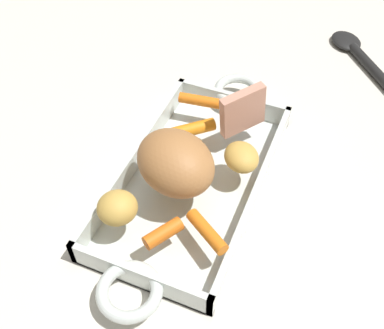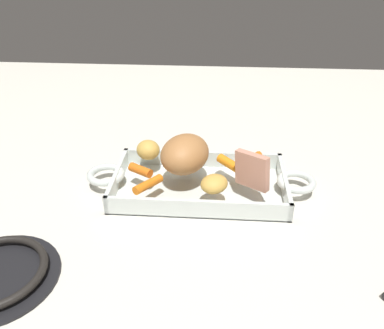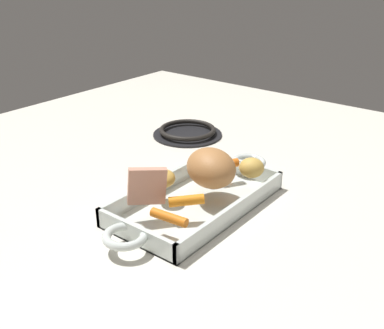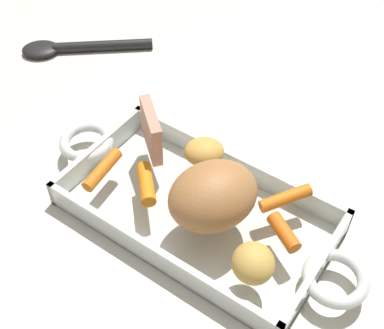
{
  "view_description": "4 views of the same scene",
  "coord_description": "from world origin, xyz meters",
  "px_view_note": "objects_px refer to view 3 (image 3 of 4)",
  "views": [
    {
      "loc": [
        -0.39,
        -0.16,
        0.53
      ],
      "look_at": [
        -0.03,
        -0.01,
        0.08
      ],
      "focal_mm": 43.08,
      "sensor_mm": 36.0,
      "label": 1
    },
    {
      "loc": [
        0.03,
        -0.69,
        0.47
      ],
      "look_at": [
        -0.01,
        -0.02,
        0.07
      ],
      "focal_mm": 37.45,
      "sensor_mm": 36.0,
      "label": 2
    },
    {
      "loc": [
        0.64,
        0.5,
        0.46
      ],
      "look_at": [
        -0.02,
        -0.03,
        0.08
      ],
      "focal_mm": 43.5,
      "sensor_mm": 36.0,
      "label": 3
    },
    {
      "loc": [
        -0.24,
        0.35,
        0.56
      ],
      "look_at": [
        0.02,
        -0.02,
        0.07
      ],
      "focal_mm": 48.71,
      "sensor_mm": 36.0,
      "label": 4
    }
  ],
  "objects_px": {
    "baby_carrot_northwest": "(203,162)",
    "baby_carrot_center_left": "(227,164)",
    "roast_slice_thin": "(147,186)",
    "pork_roast": "(211,168)",
    "baby_carrot_southwest": "(169,217)",
    "potato_golden_small": "(163,178)",
    "potato_halved": "(252,168)",
    "stove_burner_rear": "(188,132)",
    "baby_carrot_northeast": "(186,201)",
    "roasting_dish": "(196,200)"
  },
  "relations": [
    {
      "from": "stove_burner_rear",
      "to": "baby_carrot_northeast",
      "type": "bearing_deg",
      "value": 38.62
    },
    {
      "from": "pork_roast",
      "to": "stove_burner_rear",
      "type": "relative_size",
      "value": 0.59
    },
    {
      "from": "baby_carrot_center_left",
      "to": "pork_roast",
      "type": "bearing_deg",
      "value": 13.7
    },
    {
      "from": "potato_halved",
      "to": "potato_golden_small",
      "type": "distance_m",
      "value": 0.18
    },
    {
      "from": "stove_burner_rear",
      "to": "pork_roast",
      "type": "bearing_deg",
      "value": 45.78
    },
    {
      "from": "roasting_dish",
      "to": "potato_halved",
      "type": "height_order",
      "value": "potato_halved"
    },
    {
      "from": "roast_slice_thin",
      "to": "baby_carrot_northeast",
      "type": "height_order",
      "value": "roast_slice_thin"
    },
    {
      "from": "baby_carrot_northwest",
      "to": "potato_golden_small",
      "type": "bearing_deg",
      "value": -0.95
    },
    {
      "from": "roast_slice_thin",
      "to": "potato_halved",
      "type": "distance_m",
      "value": 0.23
    },
    {
      "from": "baby_carrot_northwest",
      "to": "baby_carrot_northeast",
      "type": "bearing_deg",
      "value": 27.57
    },
    {
      "from": "baby_carrot_northwest",
      "to": "potato_golden_small",
      "type": "xyz_separation_m",
      "value": [
        0.13,
        -0.0,
        0.01
      ]
    },
    {
      "from": "baby_carrot_center_left",
      "to": "baby_carrot_northwest",
      "type": "bearing_deg",
      "value": -64.16
    },
    {
      "from": "roast_slice_thin",
      "to": "baby_carrot_southwest",
      "type": "relative_size",
      "value": 0.99
    },
    {
      "from": "baby_carrot_southwest",
      "to": "stove_burner_rear",
      "type": "xyz_separation_m",
      "value": [
        -0.43,
        -0.3,
        -0.04
      ]
    },
    {
      "from": "roast_slice_thin",
      "to": "potato_golden_small",
      "type": "xyz_separation_m",
      "value": [
        -0.07,
        -0.02,
        -0.02
      ]
    },
    {
      "from": "pork_roast",
      "to": "baby_carrot_center_left",
      "type": "height_order",
      "value": "pork_roast"
    },
    {
      "from": "pork_roast",
      "to": "baby_carrot_northeast",
      "type": "distance_m",
      "value": 0.1
    },
    {
      "from": "baby_carrot_southwest",
      "to": "stove_burner_rear",
      "type": "relative_size",
      "value": 0.37
    },
    {
      "from": "roast_slice_thin",
      "to": "pork_roast",
      "type": "bearing_deg",
      "value": 159.73
    },
    {
      "from": "potato_golden_small",
      "to": "stove_burner_rear",
      "type": "distance_m",
      "value": 0.39
    },
    {
      "from": "baby_carrot_center_left",
      "to": "stove_burner_rear",
      "type": "relative_size",
      "value": 0.27
    },
    {
      "from": "baby_carrot_northwest",
      "to": "baby_carrot_center_left",
      "type": "bearing_deg",
      "value": 115.84
    },
    {
      "from": "roast_slice_thin",
      "to": "potato_halved",
      "type": "relative_size",
      "value": 1.35
    },
    {
      "from": "baby_carrot_northeast",
      "to": "potato_golden_small",
      "type": "relative_size",
      "value": 1.2
    },
    {
      "from": "baby_carrot_center_left",
      "to": "baby_carrot_northwest",
      "type": "relative_size",
      "value": 0.74
    },
    {
      "from": "baby_carrot_southwest",
      "to": "pork_roast",
      "type": "bearing_deg",
      "value": -170.52
    },
    {
      "from": "roast_slice_thin",
      "to": "baby_carrot_center_left",
      "type": "bearing_deg",
      "value": 172.96
    },
    {
      "from": "baby_carrot_southwest",
      "to": "potato_halved",
      "type": "distance_m",
      "value": 0.24
    },
    {
      "from": "baby_carrot_northwest",
      "to": "potato_halved",
      "type": "bearing_deg",
      "value": 98.96
    },
    {
      "from": "roasting_dish",
      "to": "potato_golden_small",
      "type": "distance_m",
      "value": 0.08
    },
    {
      "from": "pork_roast",
      "to": "roast_slice_thin",
      "type": "bearing_deg",
      "value": -20.27
    },
    {
      "from": "roast_slice_thin",
      "to": "baby_carrot_northeast",
      "type": "xyz_separation_m",
      "value": [
        -0.04,
        0.06,
        -0.03
      ]
    },
    {
      "from": "pork_roast",
      "to": "baby_carrot_northwest",
      "type": "height_order",
      "value": "pork_roast"
    },
    {
      "from": "baby_carrot_center_left",
      "to": "baby_carrot_southwest",
      "type": "height_order",
      "value": "baby_carrot_center_left"
    },
    {
      "from": "pork_roast",
      "to": "baby_carrot_southwest",
      "type": "relative_size",
      "value": 1.61
    },
    {
      "from": "pork_roast",
      "to": "baby_carrot_center_left",
      "type": "relative_size",
      "value": 2.22
    },
    {
      "from": "baby_carrot_northeast",
      "to": "potato_golden_small",
      "type": "xyz_separation_m",
      "value": [
        -0.03,
        -0.09,
        0.01
      ]
    },
    {
      "from": "roasting_dish",
      "to": "potato_halved",
      "type": "distance_m",
      "value": 0.13
    },
    {
      "from": "roast_slice_thin",
      "to": "baby_carrot_northeast",
      "type": "bearing_deg",
      "value": 121.54
    },
    {
      "from": "pork_roast",
      "to": "baby_carrot_northeast",
      "type": "xyz_separation_m",
      "value": [
        0.09,
        0.01,
        -0.03
      ]
    },
    {
      "from": "roasting_dish",
      "to": "stove_burner_rear",
      "type": "distance_m",
      "value": 0.4
    },
    {
      "from": "potato_halved",
      "to": "roast_slice_thin",
      "type": "bearing_deg",
      "value": -23.21
    },
    {
      "from": "pork_roast",
      "to": "potato_golden_small",
      "type": "xyz_separation_m",
      "value": [
        0.06,
        -0.07,
        -0.02
      ]
    },
    {
      "from": "potato_golden_small",
      "to": "pork_roast",
      "type": "bearing_deg",
      "value": 130.39
    },
    {
      "from": "roast_slice_thin",
      "to": "baby_carrot_northwest",
      "type": "height_order",
      "value": "roast_slice_thin"
    },
    {
      "from": "pork_roast",
      "to": "stove_burner_rear",
      "type": "xyz_separation_m",
      "value": [
        -0.27,
        -0.28,
        -0.07
      ]
    },
    {
      "from": "pork_roast",
      "to": "baby_carrot_northwest",
      "type": "relative_size",
      "value": 1.65
    },
    {
      "from": "baby_carrot_northeast",
      "to": "potato_golden_small",
      "type": "distance_m",
      "value": 0.09
    },
    {
      "from": "baby_carrot_center_left",
      "to": "potato_golden_small",
      "type": "relative_size",
      "value": 0.94
    },
    {
      "from": "pork_roast",
      "to": "roast_slice_thin",
      "type": "height_order",
      "value": "pork_roast"
    }
  ]
}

